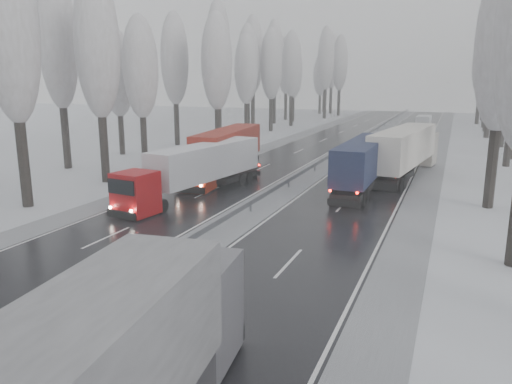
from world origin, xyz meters
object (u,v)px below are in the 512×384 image
Objects in this scene: truck_red_red at (224,150)px; truck_blue_box at (366,160)px; truck_cream_box at (407,148)px; box_truck_distant at (424,123)px; truck_red_white at (198,167)px.

truck_blue_box is at bearing -7.49° from truck_red_red.
truck_cream_box is at bearing 14.59° from truck_red_red.
box_truck_distant is 0.48× the size of truck_red_white.
box_truck_distant is at bearing 88.95° from truck_blue_box.
truck_cream_box is 42.40m from box_truck_distant.
box_truck_distant is at bearing 99.02° from truck_cream_box.
box_truck_distant is at bearing 67.53° from truck_red_red.
truck_blue_box is 0.95× the size of truck_red_red.
box_truck_distant is (1.41, 48.38, -0.96)m from truck_blue_box.
truck_cream_box is 16.13m from truck_red_red.
truck_red_white is (-13.62, -13.32, -0.36)m from truck_cream_box.
truck_red_red is at bearing 179.46° from truck_blue_box.
truck_red_white is 0.91× the size of truck_red_red.
truck_blue_box is 2.19× the size of box_truck_distant.
truck_red_red is (-1.45, 7.56, 0.21)m from truck_red_white.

